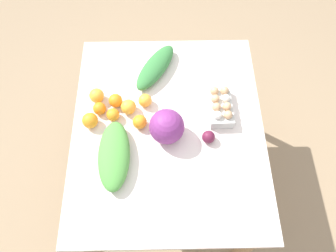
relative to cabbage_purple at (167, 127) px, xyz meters
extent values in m
plane|color=#937A5B|center=(0.04, -0.01, -0.86)|extent=(8.00, 8.00, 0.00)
cube|color=silver|center=(0.04, -0.01, -0.10)|extent=(1.16, 0.97, 0.03)
cylinder|color=tan|center=(-0.48, -0.43, -0.49)|extent=(0.06, 0.06, 0.74)
cylinder|color=tan|center=(0.56, -0.43, -0.49)|extent=(0.06, 0.06, 0.74)
cylinder|color=tan|center=(-0.48, 0.42, -0.49)|extent=(0.06, 0.06, 0.74)
cylinder|color=tan|center=(0.56, 0.42, -0.49)|extent=(0.06, 0.06, 0.74)
sphere|color=#7A2D75|center=(0.00, 0.00, 0.00)|extent=(0.17, 0.17, 0.17)
cube|color=#B7B7B2|center=(0.14, -0.28, -0.06)|extent=(0.23, 0.12, 0.06)
sphere|color=tan|center=(0.21, -0.25, -0.01)|extent=(0.04, 0.04, 0.04)
sphere|color=tan|center=(0.16, -0.25, -0.01)|extent=(0.04, 0.04, 0.04)
sphere|color=tan|center=(0.11, -0.25, -0.01)|extent=(0.04, 0.04, 0.04)
sphere|color=white|center=(0.07, -0.25, -0.01)|extent=(0.04, 0.04, 0.04)
sphere|color=tan|center=(0.21, -0.30, -0.01)|extent=(0.04, 0.04, 0.04)
sphere|color=white|center=(0.16, -0.30, -0.01)|extent=(0.04, 0.04, 0.04)
sphere|color=tan|center=(0.12, -0.30, -0.01)|extent=(0.04, 0.04, 0.04)
sphere|color=tan|center=(0.07, -0.30, -0.01)|extent=(0.04, 0.04, 0.04)
ellipsoid|color=#337538|center=(0.40, 0.06, -0.05)|extent=(0.36, 0.28, 0.08)
ellipsoid|color=#4C933D|center=(-0.13, 0.25, -0.04)|extent=(0.36, 0.16, 0.09)
sphere|color=#5B1933|center=(-0.03, -0.20, -0.05)|extent=(0.06, 0.06, 0.06)
sphere|color=#F9A833|center=(0.14, 0.19, -0.05)|extent=(0.08, 0.08, 0.08)
sphere|color=orange|center=(0.14, 0.34, -0.05)|extent=(0.07, 0.07, 0.07)
sphere|color=#F9A833|center=(0.22, 0.36, -0.05)|extent=(0.08, 0.08, 0.08)
sphere|color=orange|center=(0.06, 0.13, -0.05)|extent=(0.07, 0.07, 0.07)
sphere|color=orange|center=(0.07, 0.38, -0.05)|extent=(0.08, 0.08, 0.08)
sphere|color=orange|center=(0.18, 0.26, -0.05)|extent=(0.07, 0.07, 0.07)
sphere|color=orange|center=(0.10, 0.27, -0.05)|extent=(0.07, 0.07, 0.07)
sphere|color=#F9A833|center=(0.18, 0.11, -0.05)|extent=(0.07, 0.07, 0.07)
camera|label=1|loc=(-0.74, 0.01, 1.38)|focal=35.00mm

